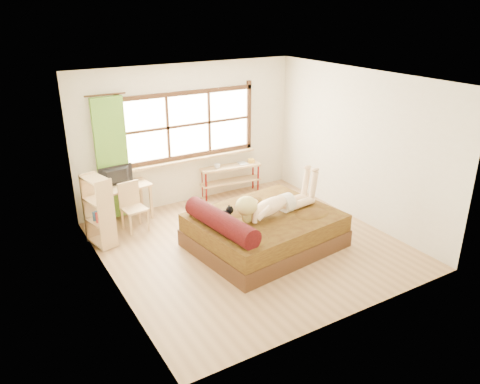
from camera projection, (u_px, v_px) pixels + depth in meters
floor at (250, 245)px, 7.72m from camera, size 4.50×4.50×0.00m
ceiling at (251, 79)px, 6.71m from camera, size 4.50×4.50×0.00m
wall_back at (189, 135)px, 9.01m from camera, size 4.50×0.00×4.50m
wall_front at (353, 222)px, 5.42m from camera, size 4.50×0.00×4.50m
wall_left at (106, 196)px, 6.15m from camera, size 0.00×4.50×4.50m
wall_right at (358, 146)px, 8.28m from camera, size 0.00×4.50×4.50m
window at (189, 127)px, 8.92m from camera, size 2.80×0.16×1.46m
curtain at (112, 159)px, 8.25m from camera, size 0.55×0.10×2.20m
bed at (262, 230)px, 7.56m from camera, size 2.43×2.04×0.85m
woman at (275, 195)px, 7.40m from camera, size 1.60×0.63×0.67m
kitten at (223, 215)px, 7.19m from camera, size 0.35×0.17×0.27m
desk at (120, 192)px, 8.33m from camera, size 1.14×0.63×0.68m
monitor at (117, 176)px, 8.26m from camera, size 0.63×0.16×0.36m
chair at (132, 204)px, 8.12m from camera, size 0.42×0.42×0.85m
pipe_shelf at (231, 173)px, 9.59m from camera, size 1.29×0.46×0.71m
cup at (217, 166)px, 9.36m from camera, size 0.14×0.14×0.10m
book at (239, 164)px, 9.61m from camera, size 0.20×0.26×0.02m
bookshelf at (99, 211)px, 7.53m from camera, size 0.41×0.57×1.18m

